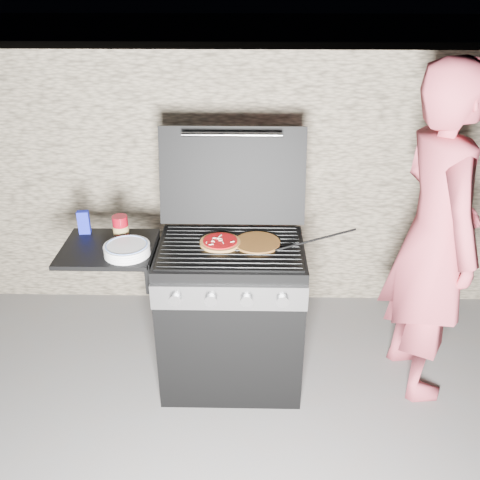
{
  "coord_description": "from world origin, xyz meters",
  "views": [
    {
      "loc": [
        0.1,
        -2.54,
        2.29
      ],
      "look_at": [
        0.05,
        0.0,
        0.95
      ],
      "focal_mm": 40.0,
      "sensor_mm": 36.0,
      "label": 1
    }
  ],
  "objects_px": {
    "gas_grill": "(188,315)",
    "pizza_topped": "(220,242)",
    "sauce_jar": "(121,227)",
    "person": "(434,238)"
  },
  "relations": [
    {
      "from": "gas_grill",
      "to": "pizza_topped",
      "type": "height_order",
      "value": "pizza_topped"
    },
    {
      "from": "sauce_jar",
      "to": "person",
      "type": "bearing_deg",
      "value": -2.38
    },
    {
      "from": "pizza_topped",
      "to": "person",
      "type": "height_order",
      "value": "person"
    },
    {
      "from": "sauce_jar",
      "to": "person",
      "type": "distance_m",
      "value": 1.72
    },
    {
      "from": "gas_grill",
      "to": "pizza_topped",
      "type": "relative_size",
      "value": 6.04
    },
    {
      "from": "gas_grill",
      "to": "person",
      "type": "relative_size",
      "value": 0.7
    },
    {
      "from": "sauce_jar",
      "to": "person",
      "type": "xyz_separation_m",
      "value": [
        1.72,
        -0.07,
        -0.02
      ]
    },
    {
      "from": "person",
      "to": "pizza_topped",
      "type": "bearing_deg",
      "value": 81.94
    },
    {
      "from": "gas_grill",
      "to": "pizza_topped",
      "type": "bearing_deg",
      "value": 7.96
    },
    {
      "from": "pizza_topped",
      "to": "sauce_jar",
      "type": "height_order",
      "value": "sauce_jar"
    }
  ]
}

